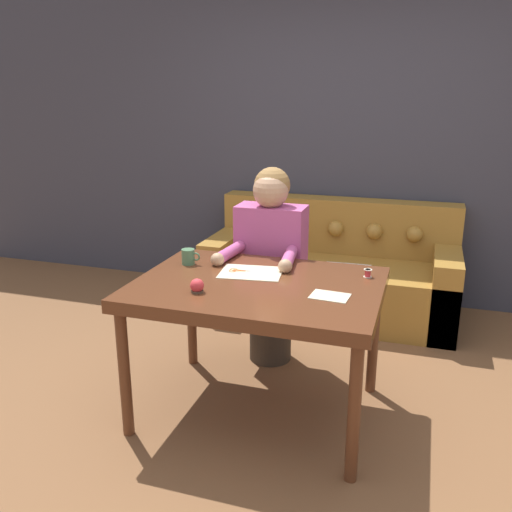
{
  "coord_description": "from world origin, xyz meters",
  "views": [
    {
      "loc": [
        0.67,
        -2.61,
        1.74
      ],
      "look_at": [
        -0.2,
        0.11,
        0.87
      ],
      "focal_mm": 38.0,
      "sensor_mm": 36.0,
      "label": 1
    }
  ],
  "objects_px": {
    "person": "(271,263)",
    "pin_cushion": "(197,286)",
    "scissors": "(241,271)",
    "mug": "(189,257)",
    "couch": "(331,274)",
    "thread_spool": "(368,273)",
    "dining_table": "(258,296)"
  },
  "relations": [
    {
      "from": "person",
      "to": "thread_spool",
      "type": "bearing_deg",
      "value": -28.83
    },
    {
      "from": "scissors",
      "to": "mug",
      "type": "relative_size",
      "value": 1.93
    },
    {
      "from": "couch",
      "to": "dining_table",
      "type": "bearing_deg",
      "value": -94.34
    },
    {
      "from": "couch",
      "to": "thread_spool",
      "type": "relative_size",
      "value": 43.59
    },
    {
      "from": "mug",
      "to": "dining_table",
      "type": "bearing_deg",
      "value": -20.63
    },
    {
      "from": "person",
      "to": "couch",
      "type": "bearing_deg",
      "value": 76.59
    },
    {
      "from": "person",
      "to": "thread_spool",
      "type": "xyz_separation_m",
      "value": [
        0.65,
        -0.36,
        0.12
      ]
    },
    {
      "from": "mug",
      "to": "couch",
      "type": "bearing_deg",
      "value": 67.01
    },
    {
      "from": "couch",
      "to": "person",
      "type": "distance_m",
      "value": 1.07
    },
    {
      "from": "dining_table",
      "to": "couch",
      "type": "xyz_separation_m",
      "value": [
        0.12,
        1.6,
        -0.38
      ]
    },
    {
      "from": "dining_table",
      "to": "thread_spool",
      "type": "height_order",
      "value": "thread_spool"
    },
    {
      "from": "scissors",
      "to": "pin_cushion",
      "type": "relative_size",
      "value": 3.05
    },
    {
      "from": "couch",
      "to": "person",
      "type": "xyz_separation_m",
      "value": [
        -0.23,
        -0.98,
        0.37
      ]
    },
    {
      "from": "thread_spool",
      "to": "pin_cushion",
      "type": "bearing_deg",
      "value": -147.83
    },
    {
      "from": "person",
      "to": "pin_cushion",
      "type": "height_order",
      "value": "person"
    },
    {
      "from": "person",
      "to": "scissors",
      "type": "height_order",
      "value": "person"
    },
    {
      "from": "person",
      "to": "mug",
      "type": "bearing_deg",
      "value": -129.84
    },
    {
      "from": "couch",
      "to": "pin_cushion",
      "type": "xyz_separation_m",
      "value": [
        -0.37,
        -1.84,
        0.49
      ]
    },
    {
      "from": "thread_spool",
      "to": "pin_cushion",
      "type": "height_order",
      "value": "pin_cushion"
    },
    {
      "from": "scissors",
      "to": "thread_spool",
      "type": "distance_m",
      "value": 0.7
    },
    {
      "from": "couch",
      "to": "person",
      "type": "bearing_deg",
      "value": -103.41
    },
    {
      "from": "person",
      "to": "scissors",
      "type": "distance_m",
      "value": 0.49
    },
    {
      "from": "dining_table",
      "to": "couch",
      "type": "distance_m",
      "value": 1.65
    },
    {
      "from": "scissors",
      "to": "person",
      "type": "bearing_deg",
      "value": 85.99
    },
    {
      "from": "scissors",
      "to": "thread_spool",
      "type": "xyz_separation_m",
      "value": [
        0.69,
        0.12,
        0.02
      ]
    },
    {
      "from": "scissors",
      "to": "mug",
      "type": "xyz_separation_m",
      "value": [
        -0.34,
        0.03,
        0.04
      ]
    },
    {
      "from": "person",
      "to": "pin_cushion",
      "type": "xyz_separation_m",
      "value": [
        -0.13,
        -0.86,
        0.13
      ]
    },
    {
      "from": "couch",
      "to": "pin_cushion",
      "type": "bearing_deg",
      "value": -101.34
    },
    {
      "from": "dining_table",
      "to": "couch",
      "type": "relative_size",
      "value": 0.66
    },
    {
      "from": "scissors",
      "to": "thread_spool",
      "type": "relative_size",
      "value": 4.84
    },
    {
      "from": "couch",
      "to": "thread_spool",
      "type": "distance_m",
      "value": 1.48
    },
    {
      "from": "dining_table",
      "to": "thread_spool",
      "type": "distance_m",
      "value": 0.61
    }
  ]
}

